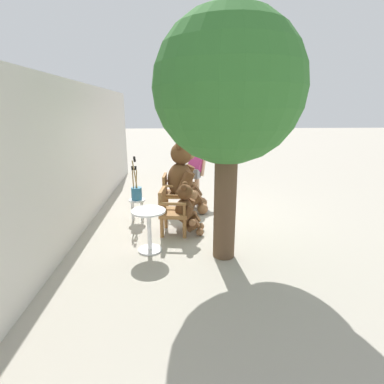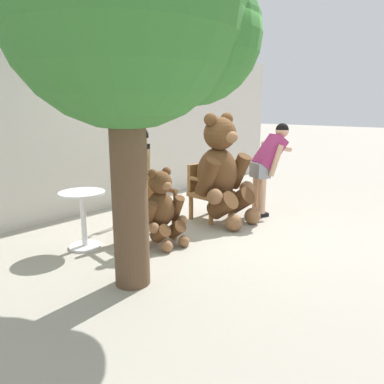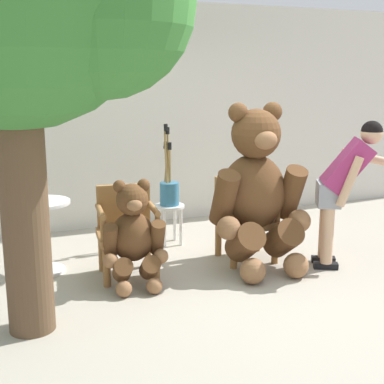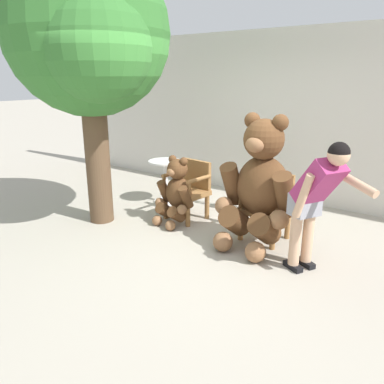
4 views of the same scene
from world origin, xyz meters
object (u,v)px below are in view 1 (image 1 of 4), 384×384
wooden_chair_right (172,192)px  teddy_bear_large (184,177)px  person_visitor (196,167)px  patio_tree (231,93)px  wooden_chair_left (171,210)px  round_side_table (149,226)px  brush_bucket (136,191)px  teddy_bear_small (187,209)px  white_stool (137,204)px

wooden_chair_right → teddy_bear_large: bearing=-91.7°
person_visitor → patio_tree: size_ratio=0.40×
teddy_bear_large → wooden_chair_left: bearing=168.0°
round_side_table → wooden_chair_left: bearing=-25.3°
wooden_chair_right → brush_bucket: bearing=127.8°
wooden_chair_left → round_side_table: size_ratio=1.19×
teddy_bear_large → person_visitor: 0.86m
teddy_bear_small → teddy_bear_large: bearing=1.1°
wooden_chair_left → round_side_table: (-0.75, 0.35, -0.01)m
teddy_bear_large → patio_tree: patio_tree is taller
wooden_chair_left → teddy_bear_large: (1.26, -0.27, 0.34)m
teddy_bear_large → person_visitor: (0.79, -0.33, 0.08)m
wooden_chair_left → person_visitor: 2.18m
person_visitor → round_side_table: bearing=161.3°
teddy_bear_small → round_side_table: bearing=138.6°
wooden_chair_left → person_visitor: bearing=-16.2°
wooden_chair_right → teddy_bear_small: 1.32m
white_stool → patio_tree: bearing=-134.1°
wooden_chair_right → brush_bucket: 0.95m
teddy_bear_small → patio_tree: bearing=-144.8°
teddy_bear_large → white_stool: (-0.56, 1.01, -0.45)m
teddy_bear_small → brush_bucket: (0.71, 1.03, 0.16)m
teddy_bear_large → patio_tree: size_ratio=0.45×
wooden_chair_left → teddy_bear_small: teddy_bear_small is taller
teddy_bear_small → patio_tree: 2.31m
white_stool → teddy_bear_small: bearing=-124.8°
wooden_chair_left → teddy_bear_small: 0.30m
teddy_bear_large → person_visitor: bearing=-22.5°
person_visitor → teddy_bear_small: bearing=171.7°
white_stool → round_side_table: 1.50m
wooden_chair_right → brush_bucket: (-0.57, 0.74, 0.18)m
round_side_table → person_visitor: bearing=-18.7°
teddy_bear_large → teddy_bear_small: teddy_bear_large is taller
teddy_bear_small → wooden_chair_left: bearing=87.3°
person_visitor → teddy_bear_large: bearing=157.5°
person_visitor → wooden_chair_left: bearing=163.8°
wooden_chair_right → white_stool: 0.94m
round_side_table → patio_tree: (-0.14, -1.27, 2.08)m
teddy_bear_small → white_stool: bearing=55.2°
teddy_bear_large → teddy_bear_small: 1.32m
wooden_chair_right → round_side_table: 2.05m
wooden_chair_right → teddy_bear_large: (-0.01, -0.27, 0.34)m
white_stool → brush_bucket: size_ratio=0.50×
wooden_chair_right → person_visitor: 1.07m
wooden_chair_left → wooden_chair_right: same height
patio_tree → wooden_chair_right: bearing=22.9°
wooden_chair_left → teddy_bear_large: bearing=-12.0°
teddy_bear_small → person_visitor: bearing=-8.3°
round_side_table → patio_tree: size_ratio=0.20×
wooden_chair_right → round_side_table: size_ratio=1.19×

